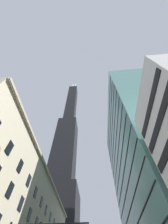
# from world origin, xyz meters

# --- Properties ---
(dark_skyscraper) EXTENTS (24.02, 24.02, 202.86)m
(dark_skyscraper) POSITION_xyz_m (-19.83, 72.62, 61.44)
(dark_skyscraper) COLOR black
(dark_skyscraper) RESTS_ON ground
(glass_office_midrise) EXTENTS (18.00, 42.67, 56.99)m
(glass_office_midrise) POSITION_xyz_m (19.95, 26.94, 28.49)
(glass_office_midrise) COLOR slate
(glass_office_midrise) RESTS_ON ground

